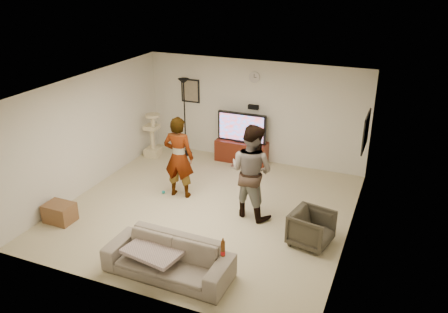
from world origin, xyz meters
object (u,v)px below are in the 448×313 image
at_px(floor_lamp, 185,117).
at_px(sofa, 168,258).
at_px(cat_tree, 152,135).
at_px(side_table, 60,213).
at_px(person_right, 251,171).
at_px(person_left, 179,157).
at_px(tv, 242,127).
at_px(beer_bottle, 223,249).
at_px(tv_stand, 241,151).
at_px(armchair, 311,228).

relative_size(floor_lamp, sofa, 0.97).
bearing_deg(sofa, cat_tree, 124.67).
bearing_deg(floor_lamp, side_table, -99.86).
xyz_separation_m(person_right, side_table, (-3.27, -1.65, -0.75)).
distance_m(person_left, sofa, 2.75).
bearing_deg(person_right, cat_tree, -13.56).
bearing_deg(tv, beer_bottle, -72.63).
bearing_deg(sofa, person_left, 114.90).
height_order(tv_stand, sofa, sofa).
bearing_deg(tv, sofa, -83.60).
bearing_deg(armchair, side_table, 114.51).
distance_m(beer_bottle, armchair, 1.99).
relative_size(tv, person_left, 0.70).
bearing_deg(beer_bottle, sofa, 180.00).
relative_size(armchair, side_table, 1.26).
relative_size(tv_stand, side_table, 2.34).
height_order(person_right, armchair, person_right).
xyz_separation_m(tv_stand, armchair, (2.41, -2.95, 0.05)).
bearing_deg(cat_tree, tv, 13.65).
xyz_separation_m(cat_tree, beer_bottle, (3.67, -4.11, 0.15)).
xyz_separation_m(floor_lamp, armchair, (3.91, -2.85, -0.67)).
xyz_separation_m(person_left, sofa, (1.09, -2.46, -0.58)).
height_order(floor_lamp, person_left, floor_lamp).
bearing_deg(person_right, beer_bottle, 114.76).
height_order(cat_tree, sofa, cat_tree).
bearing_deg(floor_lamp, sofa, -66.06).
relative_size(tv_stand, person_left, 0.73).
bearing_deg(tv, person_right, -65.43).
distance_m(tv, cat_tree, 2.30).
distance_m(cat_tree, person_right, 3.80).
bearing_deg(armchair, beer_bottle, 162.01).
relative_size(tv_stand, floor_lamp, 0.65).
distance_m(floor_lamp, beer_bottle, 5.44).
xyz_separation_m(sofa, side_table, (-2.71, 0.62, -0.11)).
bearing_deg(tv_stand, beer_bottle, -72.63).
bearing_deg(side_table, sofa, -12.98).
distance_m(tv, person_right, 2.62).
bearing_deg(side_table, floor_lamp, 80.14).
height_order(tv, person_right, person_right).
bearing_deg(tv_stand, armchair, -50.76).
height_order(sofa, armchair, armchair).
bearing_deg(tv_stand, floor_lamp, -176.30).
xyz_separation_m(cat_tree, person_left, (1.65, -1.66, 0.30)).
distance_m(armchair, side_table, 4.72).
bearing_deg(tv, floor_lamp, -176.30).
height_order(cat_tree, beer_bottle, cat_tree).
bearing_deg(person_right, side_table, 42.32).
distance_m(tv, floor_lamp, 1.51).
height_order(person_left, side_table, person_left).
height_order(person_right, side_table, person_right).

